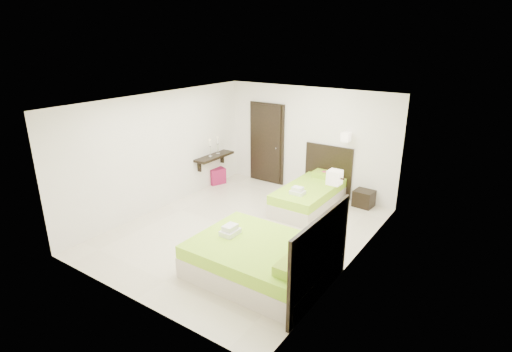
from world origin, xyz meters
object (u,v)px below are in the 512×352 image
Objects in this scene: bed_double at (264,259)px; nightstand at (364,198)px; bed_single at (311,195)px; ottoman at (216,175)px.

bed_double reaches higher than nightstand.
bed_double is (0.67, -2.96, 0.02)m from bed_single.
ottoman is at bearing 139.56° from bed_double.
bed_single is at bearing -0.46° from ottoman.
bed_double is 3.71m from nightstand.
nightstand is 1.03× the size of ottoman.
nightstand is at bearing 36.26° from bed_single.
bed_double is at bearing -40.44° from ottoman.
bed_double is 5.07× the size of nightstand.
bed_double is at bearing -77.26° from bed_single.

